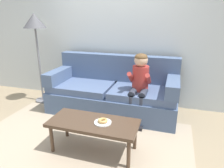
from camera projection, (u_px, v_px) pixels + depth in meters
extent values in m
plane|color=#9E896B|center=(87.00, 133.00, 2.99)|extent=(10.00, 10.00, 0.00)
cube|color=silver|center=(114.00, 30.00, 3.81)|extent=(8.00, 0.10, 2.80)
cube|color=tan|center=(79.00, 143.00, 2.76)|extent=(2.97, 1.90, 0.01)
cube|color=slate|center=(112.00, 102.00, 3.61)|extent=(2.21, 0.90, 0.38)
cube|color=slate|center=(82.00, 87.00, 3.65)|extent=(1.06, 0.74, 0.12)
cube|color=slate|center=(143.00, 93.00, 3.33)|extent=(1.06, 0.74, 0.12)
cube|color=slate|center=(118.00, 67.00, 3.76)|extent=(2.21, 0.20, 0.48)
cube|color=slate|center=(61.00, 75.00, 3.77)|extent=(0.20, 0.90, 0.22)
cube|color=slate|center=(173.00, 85.00, 3.20)|extent=(0.20, 0.90, 0.22)
cube|color=#4C3828|center=(93.00, 123.00, 2.49)|extent=(1.10, 0.48, 0.04)
cylinder|color=#4C3828|center=(52.00, 139.00, 2.53)|extent=(0.04, 0.04, 0.38)
cylinder|color=#4C3828|center=(129.00, 154.00, 2.25)|extent=(0.04, 0.04, 0.38)
cylinder|color=#4C3828|center=(66.00, 125.00, 2.86)|extent=(0.04, 0.04, 0.38)
cylinder|color=#4C3828|center=(135.00, 137.00, 2.58)|extent=(0.04, 0.04, 0.38)
cylinder|color=#AD3833|center=(140.00, 78.00, 3.24)|extent=(0.26, 0.26, 0.40)
sphere|color=#DBAD89|center=(141.00, 60.00, 3.13)|extent=(0.21, 0.21, 0.21)
ellipsoid|color=brown|center=(141.00, 57.00, 3.11)|extent=(0.20, 0.20, 0.12)
cylinder|color=#333847|center=(133.00, 92.00, 3.19)|extent=(0.11, 0.30, 0.11)
cylinder|color=#333847|center=(131.00, 109.00, 3.12)|extent=(0.09, 0.09, 0.44)
cube|color=black|center=(130.00, 125.00, 3.16)|extent=(0.10, 0.20, 0.06)
cylinder|color=#AD3833|center=(131.00, 77.00, 3.17)|extent=(0.07, 0.29, 0.23)
cylinder|color=#333847|center=(143.00, 93.00, 3.14)|extent=(0.11, 0.30, 0.11)
cylinder|color=#333847|center=(141.00, 111.00, 3.08)|extent=(0.09, 0.09, 0.44)
cube|color=black|center=(140.00, 127.00, 3.11)|extent=(0.10, 0.20, 0.06)
cylinder|color=#AD3833|center=(148.00, 79.00, 3.09)|extent=(0.07, 0.29, 0.23)
cylinder|color=white|center=(103.00, 122.00, 2.45)|extent=(0.21, 0.21, 0.01)
torus|color=tan|center=(103.00, 121.00, 2.44)|extent=(0.13, 0.13, 0.04)
cube|color=#339E56|center=(58.00, 124.00, 3.19)|extent=(0.16, 0.09, 0.05)
cylinder|color=#339E56|center=(53.00, 123.00, 3.22)|extent=(0.06, 0.06, 0.05)
cylinder|color=#339E56|center=(62.00, 125.00, 3.17)|extent=(0.06, 0.06, 0.05)
cylinder|color=slate|center=(43.00, 100.00, 4.15)|extent=(0.30, 0.30, 0.03)
cylinder|color=slate|center=(39.00, 64.00, 3.91)|extent=(0.04, 0.04, 1.46)
cone|color=#4C4C51|center=(34.00, 21.00, 3.66)|extent=(0.41, 0.41, 0.26)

